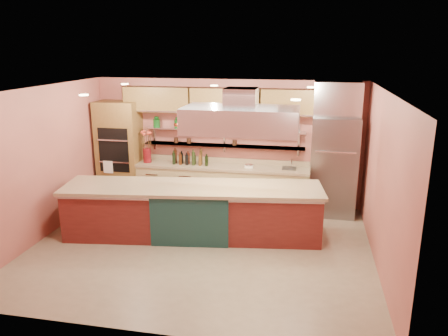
% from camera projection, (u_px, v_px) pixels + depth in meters
% --- Properties ---
extents(floor, '(6.00, 5.00, 0.02)m').
position_uv_depth(floor, '(201.00, 247.00, 7.86)').
color(floor, gray).
rests_on(floor, ground).
extents(ceiling, '(6.00, 5.00, 0.02)m').
position_uv_depth(ceiling, '(198.00, 90.00, 7.10)').
color(ceiling, black).
rests_on(ceiling, wall_back).
extents(wall_back, '(6.00, 0.04, 2.80)m').
position_uv_depth(wall_back, '(227.00, 142.00, 9.84)').
color(wall_back, '#B46155').
rests_on(wall_back, floor).
extents(wall_front, '(6.00, 0.04, 2.80)m').
position_uv_depth(wall_front, '(147.00, 231.00, 5.12)').
color(wall_front, '#B46155').
rests_on(wall_front, floor).
extents(wall_left, '(0.04, 5.00, 2.80)m').
position_uv_depth(wall_left, '(42.00, 164.00, 8.03)').
color(wall_left, '#B46155').
rests_on(wall_left, floor).
extents(wall_right, '(0.04, 5.00, 2.80)m').
position_uv_depth(wall_right, '(383.00, 183.00, 6.92)').
color(wall_right, '#B46155').
rests_on(wall_right, floor).
extents(oven_stack, '(0.95, 0.64, 2.30)m').
position_uv_depth(oven_stack, '(120.00, 151.00, 10.06)').
color(oven_stack, olive).
rests_on(oven_stack, floor).
extents(refrigerator, '(0.95, 0.72, 2.10)m').
position_uv_depth(refrigerator, '(333.00, 167.00, 9.16)').
color(refrigerator, gray).
rests_on(refrigerator, floor).
extents(back_counter, '(3.84, 0.64, 0.93)m').
position_uv_depth(back_counter, '(222.00, 185.00, 9.82)').
color(back_counter, tan).
rests_on(back_counter, floor).
extents(wall_shelf_lower, '(3.60, 0.26, 0.03)m').
position_uv_depth(wall_shelf_lower, '(223.00, 145.00, 9.74)').
color(wall_shelf_lower, silver).
rests_on(wall_shelf_lower, wall_back).
extents(wall_shelf_upper, '(3.60, 0.26, 0.03)m').
position_uv_depth(wall_shelf_upper, '(223.00, 130.00, 9.65)').
color(wall_shelf_upper, silver).
rests_on(wall_shelf_upper, wall_back).
extents(upper_cabinets, '(4.60, 0.36, 0.55)m').
position_uv_depth(upper_cabinets, '(225.00, 101.00, 9.42)').
color(upper_cabinets, olive).
rests_on(upper_cabinets, wall_back).
extents(range_hood, '(2.00, 1.00, 0.45)m').
position_uv_depth(range_hood, '(241.00, 120.00, 7.59)').
color(range_hood, silver).
rests_on(range_hood, ceiling).
extents(ceiling_downlights, '(4.00, 2.80, 0.02)m').
position_uv_depth(ceiling_downlights, '(201.00, 91.00, 7.30)').
color(ceiling_downlights, '#FFE5A5').
rests_on(ceiling_downlights, ceiling).
extents(island, '(4.80, 1.64, 0.98)m').
position_uv_depth(island, '(193.00, 211.00, 8.23)').
color(island, maroon).
rests_on(island, floor).
extents(flower_vase, '(0.24, 0.24, 0.33)m').
position_uv_depth(flower_vase, '(147.00, 155.00, 9.92)').
color(flower_vase, maroon).
rests_on(flower_vase, back_counter).
extents(oil_bottle_cluster, '(0.88, 0.29, 0.28)m').
position_uv_depth(oil_bottle_cluster, '(191.00, 158.00, 9.74)').
color(oil_bottle_cluster, black).
rests_on(oil_bottle_cluster, back_counter).
extents(kitchen_scale, '(0.21, 0.18, 0.10)m').
position_uv_depth(kitchen_scale, '(249.00, 165.00, 9.52)').
color(kitchen_scale, white).
rests_on(kitchen_scale, back_counter).
extents(bar_faucet, '(0.04, 0.04, 0.23)m').
position_uv_depth(bar_faucet, '(292.00, 163.00, 9.43)').
color(bar_faucet, white).
rests_on(bar_faucet, back_counter).
extents(copper_kettle, '(0.24, 0.24, 0.15)m').
position_uv_depth(copper_kettle, '(179.00, 124.00, 9.81)').
color(copper_kettle, '#B54929').
rests_on(copper_kettle, wall_shelf_upper).
extents(green_canister, '(0.17, 0.17, 0.18)m').
position_uv_depth(green_canister, '(213.00, 125.00, 9.66)').
color(green_canister, '#0F4714').
rests_on(green_canister, wall_shelf_upper).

